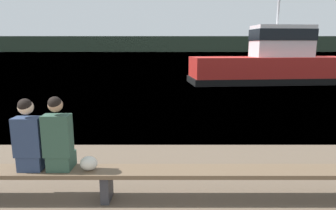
{
  "coord_description": "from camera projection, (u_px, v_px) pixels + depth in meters",
  "views": [
    {
      "loc": [
        -0.31,
        -0.47,
        2.19
      ],
      "look_at": [
        -0.34,
        6.55,
        0.81
      ],
      "focal_mm": 32.0,
      "sensor_mm": 36.0,
      "label": 1
    }
  ],
  "objects": [
    {
      "name": "water_surface",
      "position": [
        170.0,
        51.0,
        124.49
      ],
      "size": [
        240.0,
        240.0,
        0.0
      ],
      "primitive_type": "plane",
      "color": "#426B8E",
      "rests_on": "ground"
    },
    {
      "name": "far_shoreline",
      "position": [
        170.0,
        44.0,
        120.23
      ],
      "size": [
        600.0,
        12.0,
        5.91
      ],
      "primitive_type": "cube",
      "color": "#2D3D2D",
      "rests_on": "ground"
    },
    {
      "name": "bench_main",
      "position": [
        107.0,
        174.0,
        4.3
      ],
      "size": [
        8.1,
        0.43,
        0.46
      ],
      "color": "brown",
      "rests_on": "ground"
    },
    {
      "name": "person_left",
      "position": [
        31.0,
        138.0,
        4.2
      ],
      "size": [
        0.38,
        0.38,
        1.04
      ],
      "color": "navy",
      "rests_on": "bench_main"
    },
    {
      "name": "person_right",
      "position": [
        60.0,
        138.0,
        4.2
      ],
      "size": [
        0.38,
        0.37,
        1.07
      ],
      "color": "#2D4C3D",
      "rests_on": "bench_main"
    },
    {
      "name": "shopping_bag",
      "position": [
        90.0,
        163.0,
        4.24
      ],
      "size": [
        0.24,
        0.19,
        0.21
      ],
      "color": "beige",
      "rests_on": "bench_main"
    },
    {
      "name": "tugboat_red",
      "position": [
        275.0,
        65.0,
        17.95
      ],
      "size": [
        10.13,
        3.85,
        5.82
      ],
      "rotation": [
        0.0,
        0.0,
        1.67
      ],
      "color": "red",
      "rests_on": "water_surface"
    }
  ]
}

